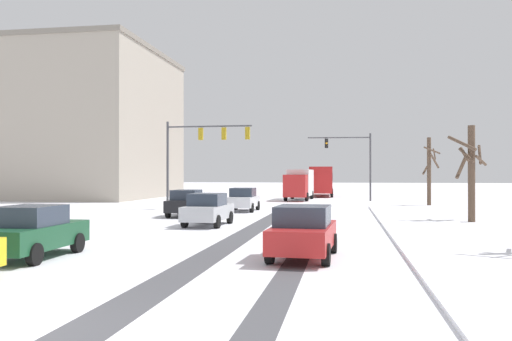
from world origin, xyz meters
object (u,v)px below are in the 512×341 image
car_red_fourth (303,232)px  bus_oncoming (321,179)px  traffic_signal_near_left (201,144)px  car_white_lead (243,199)px  box_truck_delivery (299,184)px  bare_tree_sidewalk_mid (470,170)px  bare_tree_sidewalk_far (429,170)px  car_dark_green_fifth (33,232)px  car_silver_third (208,209)px  traffic_signal_far_right (353,155)px  office_building_far_left_block (49,125)px  car_black_second (187,203)px

car_red_fourth → bus_oncoming: bearing=91.8°
traffic_signal_near_left → car_red_fourth: size_ratio=1.55×
car_white_lead → box_truck_delivery: box_truck_delivery is taller
traffic_signal_near_left → bare_tree_sidewalk_mid: traffic_signal_near_left is taller
bare_tree_sidewalk_mid → bare_tree_sidewalk_far: bearing=89.2°
traffic_signal_near_left → car_dark_green_fifth: size_ratio=1.58×
traffic_signal_near_left → box_truck_delivery: bearing=67.7°
car_red_fourth → bus_oncoming: bus_oncoming is taller
box_truck_delivery → bare_tree_sidewalk_far: size_ratio=1.33×
traffic_signal_near_left → car_red_fourth: 23.89m
bare_tree_sidewalk_mid → box_truck_delivery: bearing=116.4°
car_silver_third → car_red_fourth: bearing=-59.9°
traffic_signal_far_right → office_building_far_left_block: 33.97m
box_truck_delivery → car_red_fourth: bearing=-84.9°
car_black_second → bare_tree_sidewalk_mid: (16.26, -1.22, 2.01)m
car_black_second → bus_oncoming: (6.83, 31.30, 1.18)m
bus_oncoming → box_truck_delivery: 10.16m
traffic_signal_far_right → car_white_lead: size_ratio=1.58×
traffic_signal_near_left → car_black_second: traffic_signal_near_left is taller
traffic_signal_far_right → car_silver_third: (-7.54, -26.07, -3.61)m
bare_tree_sidewalk_far → car_red_fourth: bearing=-105.6°
traffic_signal_near_left → bare_tree_sidewalk_far: bearing=23.8°
car_red_fourth → office_building_far_left_block: 50.43m
car_dark_green_fifth → car_black_second: bearing=90.3°
car_black_second → box_truck_delivery: size_ratio=0.55×
bus_oncoming → office_building_far_left_block: office_building_far_left_block is taller
car_red_fourth → traffic_signal_far_right: bearing=86.8°
car_black_second → bus_oncoming: 32.05m
car_white_lead → bare_tree_sidewalk_far: bare_tree_sidewalk_far is taller
traffic_signal_near_left → car_dark_green_fifth: traffic_signal_near_left is taller
car_silver_third → car_white_lead: bearing=91.1°
car_dark_green_fifth → box_truck_delivery: 38.03m
traffic_signal_near_left → bare_tree_sidewalk_far: traffic_signal_near_left is taller
traffic_signal_near_left → office_building_far_left_block: office_building_far_left_block is taller
traffic_signal_near_left → bare_tree_sidewalk_mid: 18.99m
office_building_far_left_block → traffic_signal_far_right: bearing=-5.2°
car_black_second → bare_tree_sidewalk_mid: size_ratio=0.80×
office_building_far_left_block → bare_tree_sidewalk_mid: bearing=-32.0°
car_red_fourth → bare_tree_sidewalk_far: (8.16, 29.33, 2.13)m
car_black_second → car_silver_third: size_ratio=1.00×
traffic_signal_far_right → bus_oncoming: bearing=108.0°
car_red_fourth → car_dark_green_fifth: same height
car_white_lead → car_silver_third: (0.20, -10.43, 0.00)m
car_silver_third → office_building_far_left_block: bearing=131.9°
car_dark_green_fifth → bare_tree_sidewalk_mid: bearing=43.2°
car_black_second → car_silver_third: (2.79, -5.55, 0.00)m
bus_oncoming → car_white_lead: bearing=-99.1°
bare_tree_sidewalk_mid → bus_oncoming: bearing=106.2°
car_dark_green_fifth → box_truck_delivery: (5.01, 37.69, 0.82)m
car_black_second → bare_tree_sidewalk_mid: bare_tree_sidewalk_mid is taller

